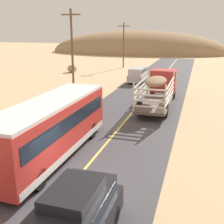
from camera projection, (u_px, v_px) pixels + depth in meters
name	position (u px, v px, depth m)	size (l,w,h in m)	color
ground_plane	(71.00, 186.00, 12.80)	(240.00, 240.00, 0.00)	tan
road_surface	(70.00, 186.00, 12.80)	(8.00, 120.00, 0.02)	#423F44
road_centre_line	(70.00, 186.00, 12.80)	(0.16, 117.60, 0.00)	#D8CC4C
suv_near	(75.00, 219.00, 8.85)	(1.90, 4.62, 2.29)	black
livestock_truck	(161.00, 85.00, 26.79)	(2.53, 9.70, 3.02)	#B2332D
bus	(51.00, 127.00, 15.37)	(2.54, 10.00, 3.21)	red
car_far	(138.00, 74.00, 37.55)	(1.90, 4.62, 1.93)	silver
power_pole_mid	(72.00, 49.00, 30.69)	(2.20, 0.24, 8.96)	brown
power_pole_far	(124.00, 44.00, 50.83)	(2.20, 0.24, 7.98)	brown
boulder_mid_field	(72.00, 68.00, 46.30)	(1.54, 1.73, 1.22)	gray
distant_hill	(136.00, 53.00, 83.53)	(53.00, 23.67, 12.99)	#957553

